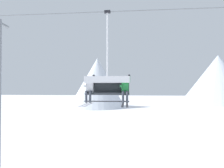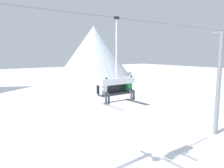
{
  "view_description": "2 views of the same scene",
  "coord_description": "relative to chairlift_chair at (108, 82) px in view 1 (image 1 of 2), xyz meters",
  "views": [
    {
      "loc": [
        -0.29,
        -8.83,
        5.45
      ],
      "look_at": [
        -0.97,
        -0.79,
        5.57
      ],
      "focal_mm": 28.0,
      "sensor_mm": 36.0,
      "label": 1
    },
    {
      "loc": [
        -8.0,
        -9.66,
        7.2
      ],
      "look_at": [
        -1.42,
        -0.74,
        5.63
      ],
      "focal_mm": 35.0,
      "sensor_mm": 36.0,
      "label": 2
    }
  ],
  "objects": [
    {
      "name": "mountain_peak_west",
      "position": [
        -7.08,
        38.66,
        0.92
      ],
      "size": [
        15.08,
        15.08,
        13.19
      ],
      "color": "silver",
      "rests_on": "ground_plane"
    },
    {
      "name": "mountain_peak_central",
      "position": [
        30.86,
        51.96,
        2.24
      ],
      "size": [
        23.18,
        23.18,
        15.85
      ],
      "color": "silver",
      "rests_on": "ground_plane"
    },
    {
      "name": "lift_cable",
      "position": [
        2.94,
        -0.07,
        3.26
      ],
      "size": [
        19.98,
        0.05,
        0.05
      ],
      "color": "slate"
    },
    {
      "name": "chairlift_chair",
      "position": [
        0.0,
        0.0,
        0.0
      ],
      "size": [
        2.06,
        0.74,
        4.23
      ],
      "color": "#33383D"
    },
    {
      "name": "skier_white",
      "position": [
        -0.82,
        -0.21,
        -0.32
      ],
      "size": [
        0.48,
        1.7,
        1.34
      ],
      "color": "silver"
    },
    {
      "name": "skier_green",
      "position": [
        0.82,
        -0.21,
        -0.32
      ],
      "size": [
        0.48,
        1.7,
        1.34
      ],
      "color": "#23843D"
    }
  ]
}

